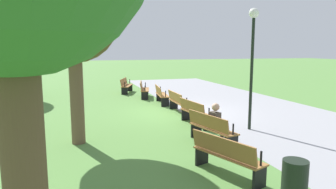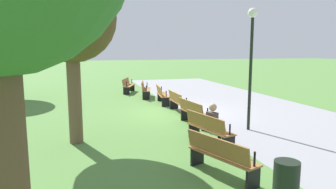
{
  "view_description": "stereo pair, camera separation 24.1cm",
  "coord_description": "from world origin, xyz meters",
  "px_view_note": "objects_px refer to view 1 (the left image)",
  "views": [
    {
      "loc": [
        12.08,
        -4.24,
        2.71
      ],
      "look_at": [
        -0.0,
        -0.52,
        0.8
      ],
      "focal_mm": 32.6,
      "sensor_mm": 36.0,
      "label": 1
    },
    {
      "loc": [
        12.15,
        -4.0,
        2.71
      ],
      "look_at": [
        -0.0,
        -0.52,
        0.8
      ],
      "focal_mm": 32.6,
      "sensor_mm": 36.0,
      "label": 2
    }
  ],
  "objects_px": {
    "bench_2": "(161,94)",
    "tree_4": "(73,19)",
    "bench_1": "(144,89)",
    "trash_bin": "(294,188)",
    "bench_3": "(178,102)",
    "bench_4": "(195,112)",
    "person_seated": "(217,123)",
    "lamp_post": "(253,46)",
    "bench_0": "(126,85)",
    "bench_6": "(226,155)",
    "bench_5": "(211,128)"
  },
  "relations": [
    {
      "from": "bench_2",
      "to": "bench_3",
      "type": "bearing_deg",
      "value": 10.18
    },
    {
      "from": "bench_1",
      "to": "person_seated",
      "type": "bearing_deg",
      "value": 14.64
    },
    {
      "from": "bench_0",
      "to": "bench_6",
      "type": "distance_m",
      "value": 13.03
    },
    {
      "from": "bench_2",
      "to": "bench_5",
      "type": "height_order",
      "value": "same"
    },
    {
      "from": "bench_3",
      "to": "tree_4",
      "type": "xyz_separation_m",
      "value": [
        3.17,
        -4.13,
        3.04
      ]
    },
    {
      "from": "bench_0",
      "to": "bench_4",
      "type": "bearing_deg",
      "value": 27.15
    },
    {
      "from": "bench_2",
      "to": "bench_6",
      "type": "relative_size",
      "value": 0.99
    },
    {
      "from": "bench_2",
      "to": "tree_4",
      "type": "bearing_deg",
      "value": -29.82
    },
    {
      "from": "lamp_post",
      "to": "trash_bin",
      "type": "bearing_deg",
      "value": -24.53
    },
    {
      "from": "bench_1",
      "to": "bench_6",
      "type": "height_order",
      "value": "same"
    },
    {
      "from": "bench_5",
      "to": "bench_6",
      "type": "distance_m",
      "value": 2.22
    },
    {
      "from": "trash_bin",
      "to": "tree_4",
      "type": "bearing_deg",
      "value": -146.69
    },
    {
      "from": "bench_0",
      "to": "person_seated",
      "type": "relative_size",
      "value": 1.49
    },
    {
      "from": "bench_0",
      "to": "bench_2",
      "type": "height_order",
      "value": "same"
    },
    {
      "from": "bench_5",
      "to": "trash_bin",
      "type": "xyz_separation_m",
      "value": [
        3.82,
        -0.3,
        -0.01
      ]
    },
    {
      "from": "lamp_post",
      "to": "bench_4",
      "type": "bearing_deg",
      "value": -124.81
    },
    {
      "from": "bench_1",
      "to": "bench_5",
      "type": "height_order",
      "value": "same"
    },
    {
      "from": "bench_5",
      "to": "trash_bin",
      "type": "distance_m",
      "value": 3.83
    },
    {
      "from": "bench_0",
      "to": "bench_1",
      "type": "xyz_separation_m",
      "value": [
        2.12,
        0.64,
        0.0
      ]
    },
    {
      "from": "tree_4",
      "to": "trash_bin",
      "type": "height_order",
      "value": "tree_4"
    },
    {
      "from": "bench_1",
      "to": "tree_4",
      "type": "distance_m",
      "value": 8.92
    },
    {
      "from": "bench_1",
      "to": "trash_bin",
      "type": "height_order",
      "value": "trash_bin"
    },
    {
      "from": "bench_0",
      "to": "bench_5",
      "type": "xyz_separation_m",
      "value": [
        10.91,
        0.64,
        0.0
      ]
    },
    {
      "from": "bench_3",
      "to": "tree_4",
      "type": "distance_m",
      "value": 6.03
    },
    {
      "from": "bench_4",
      "to": "tree_4",
      "type": "height_order",
      "value": "tree_4"
    },
    {
      "from": "bench_2",
      "to": "tree_4",
      "type": "xyz_separation_m",
      "value": [
        5.39,
        -4.0,
        3.04
      ]
    },
    {
      "from": "bench_1",
      "to": "bench_2",
      "type": "bearing_deg",
      "value": 23.73
    },
    {
      "from": "bench_2",
      "to": "trash_bin",
      "type": "xyz_separation_m",
      "value": [
        10.43,
        -0.69,
        -0.01
      ]
    },
    {
      "from": "person_seated",
      "to": "bench_5",
      "type": "bearing_deg",
      "value": -124.21
    },
    {
      "from": "lamp_post",
      "to": "tree_4",
      "type": "bearing_deg",
      "value": -91.23
    },
    {
      "from": "trash_bin",
      "to": "bench_5",
      "type": "bearing_deg",
      "value": 175.46
    },
    {
      "from": "lamp_post",
      "to": "bench_1",
      "type": "bearing_deg",
      "value": -165.82
    },
    {
      "from": "bench_5",
      "to": "tree_4",
      "type": "xyz_separation_m",
      "value": [
        -1.22,
        -3.61,
        3.04
      ]
    },
    {
      "from": "bench_4",
      "to": "person_seated",
      "type": "xyz_separation_m",
      "value": [
        2.24,
        -0.23,
        0.16
      ]
    },
    {
      "from": "bench_0",
      "to": "tree_4",
      "type": "height_order",
      "value": "tree_4"
    },
    {
      "from": "bench_3",
      "to": "lamp_post",
      "type": "relative_size",
      "value": 0.43
    },
    {
      "from": "bench_0",
      "to": "lamp_post",
      "type": "height_order",
      "value": "lamp_post"
    },
    {
      "from": "bench_3",
      "to": "bench_2",
      "type": "bearing_deg",
      "value": -176.62
    },
    {
      "from": "bench_1",
      "to": "bench_0",
      "type": "bearing_deg",
      "value": -149.52
    },
    {
      "from": "bench_4",
      "to": "person_seated",
      "type": "relative_size",
      "value": 1.48
    },
    {
      "from": "bench_4",
      "to": "trash_bin",
      "type": "xyz_separation_m",
      "value": [
        6.0,
        -0.69,
        -0.01
      ]
    },
    {
      "from": "person_seated",
      "to": "lamp_post",
      "type": "xyz_separation_m",
      "value": [
        -1.16,
        1.78,
        2.15
      ]
    },
    {
      "from": "bench_1",
      "to": "person_seated",
      "type": "relative_size",
      "value": 1.49
    },
    {
      "from": "bench_4",
      "to": "bench_5",
      "type": "bearing_deg",
      "value": -16.93
    },
    {
      "from": "bench_4",
      "to": "trash_bin",
      "type": "relative_size",
      "value": 1.91
    },
    {
      "from": "lamp_post",
      "to": "trash_bin",
      "type": "relative_size",
      "value": 4.3
    },
    {
      "from": "person_seated",
      "to": "bench_6",
      "type": "bearing_deg",
      "value": -34.94
    },
    {
      "from": "bench_4",
      "to": "bench_6",
      "type": "relative_size",
      "value": 0.99
    },
    {
      "from": "bench_5",
      "to": "tree_4",
      "type": "relative_size",
      "value": 0.37
    },
    {
      "from": "bench_1",
      "to": "trash_bin",
      "type": "xyz_separation_m",
      "value": [
        12.61,
        -0.3,
        -0.01
      ]
    }
  ]
}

